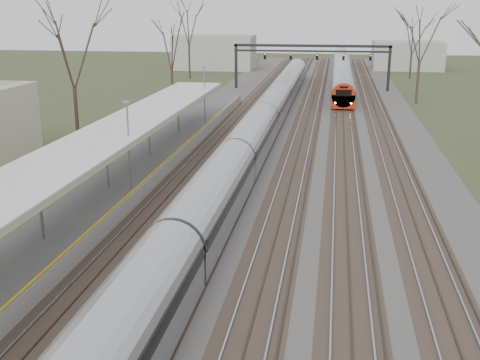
# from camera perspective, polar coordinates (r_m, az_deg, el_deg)

# --- Properties ---
(track_bed) EXTENTS (24.00, 160.00, 0.22)m
(track_bed) POSITION_cam_1_polar(r_m,az_deg,el_deg) (53.67, 5.27, 4.32)
(track_bed) COLOR #474442
(track_bed) RESTS_ON ground
(platform) EXTENTS (3.50, 69.00, 1.00)m
(platform) POSITION_cam_1_polar(r_m,az_deg,el_deg) (38.61, -10.46, 0.06)
(platform) COLOR #9E9B93
(platform) RESTS_ON ground
(canopy) EXTENTS (4.10, 50.00, 3.11)m
(canopy) POSITION_cam_1_polar(r_m,az_deg,el_deg) (33.69, -13.27, 3.55)
(canopy) COLOR slate
(canopy) RESTS_ON platform
(signal_gantry) EXTENTS (21.00, 0.59, 6.08)m
(signal_gantry) POSITION_cam_1_polar(r_m,az_deg,el_deg) (82.71, 6.83, 11.84)
(signal_gantry) COLOR black
(signal_gantry) RESTS_ON ground
(tree_west_far) EXTENTS (5.50, 5.50, 11.33)m
(tree_west_far) POSITION_cam_1_polar(r_m,az_deg,el_deg) (49.96, -15.71, 12.13)
(tree_west_far) COLOR #2D231C
(tree_west_far) RESTS_ON ground
(train_near) EXTENTS (2.62, 90.21, 3.05)m
(train_near) POSITION_cam_1_polar(r_m,az_deg,el_deg) (52.46, 2.19, 5.67)
(train_near) COLOR #A3A6AD
(train_near) RESTS_ON ground
(train_far) EXTENTS (2.62, 60.21, 3.05)m
(train_far) POSITION_cam_1_polar(r_m,az_deg,el_deg) (95.88, 9.64, 10.25)
(train_far) COLOR #A3A6AD
(train_far) RESTS_ON ground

